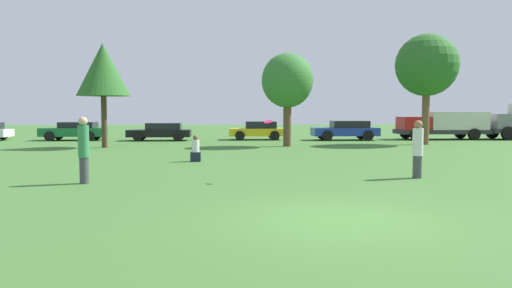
% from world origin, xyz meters
% --- Properties ---
extents(ground_plane, '(120.00, 120.00, 0.00)m').
position_xyz_m(ground_plane, '(0.00, 0.00, 0.00)').
color(ground_plane, '#3D6B2D').
extents(person_thrower, '(0.30, 0.30, 1.90)m').
position_xyz_m(person_thrower, '(-6.30, 4.76, 0.99)').
color(person_thrower, '#3F3F47').
rests_on(person_thrower, ground).
extents(person_catcher, '(0.32, 0.32, 1.77)m').
position_xyz_m(person_catcher, '(3.57, 5.41, 0.91)').
color(person_catcher, '#3F3F47').
rests_on(person_catcher, ground).
extents(frisbee, '(0.25, 0.23, 0.15)m').
position_xyz_m(frisbee, '(-1.05, 4.94, 1.75)').
color(frisbee, '#F21E72').
extents(bystander_sitting, '(0.40, 0.34, 1.07)m').
position_xyz_m(bystander_sitting, '(-3.60, 10.52, 0.44)').
color(bystander_sitting, '#191E33').
rests_on(bystander_sitting, ground).
extents(tree_0, '(2.89, 2.89, 5.76)m').
position_xyz_m(tree_0, '(-9.22, 17.99, 4.28)').
color(tree_0, '#473323').
rests_on(tree_0, ground).
extents(tree_1, '(2.94, 2.94, 5.32)m').
position_xyz_m(tree_1, '(1.01, 18.47, 3.72)').
color(tree_1, brown).
rests_on(tree_1, ground).
extents(tree_2, '(3.72, 3.72, 6.64)m').
position_xyz_m(tree_2, '(9.55, 19.61, 4.74)').
color(tree_2, brown).
rests_on(tree_2, ground).
extents(parked_car_green, '(4.28, 2.01, 1.26)m').
position_xyz_m(parked_car_green, '(-13.02, 24.67, 0.68)').
color(parked_car_green, '#196633').
rests_on(parked_car_green, ground).
extents(parked_car_black, '(4.28, 1.89, 1.20)m').
position_xyz_m(parked_car_black, '(-7.04, 24.07, 0.63)').
color(parked_car_black, black).
rests_on(parked_car_black, ground).
extents(parked_car_yellow, '(3.88, 2.01, 1.29)m').
position_xyz_m(parked_car_yellow, '(-0.37, 24.74, 0.68)').
color(parked_car_yellow, gold).
rests_on(parked_car_yellow, ground).
extents(parked_car_blue, '(4.55, 2.05, 1.34)m').
position_xyz_m(parked_car_blue, '(5.74, 24.03, 0.71)').
color(parked_car_blue, '#1E389E').
rests_on(parked_car_blue, ground).
extents(delivery_truck_red, '(6.61, 2.34, 1.97)m').
position_xyz_m(delivery_truck_red, '(12.90, 24.55, 1.09)').
color(delivery_truck_red, '#2D2D33').
rests_on(delivery_truck_red, ground).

